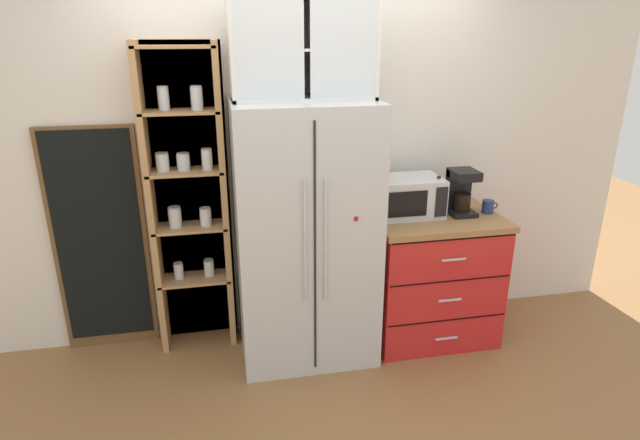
# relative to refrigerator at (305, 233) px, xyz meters

# --- Properties ---
(ground_plane) EXTENTS (10.75, 10.75, 0.00)m
(ground_plane) POSITION_rel_refrigerator_xyz_m (-0.00, -0.01, -0.85)
(ground_plane) COLOR olive
(wall_back_cream) EXTENTS (5.04, 0.10, 2.55)m
(wall_back_cream) POSITION_rel_refrigerator_xyz_m (-0.00, 0.39, 0.42)
(wall_back_cream) COLOR silver
(wall_back_cream) RESTS_ON ground
(refrigerator) EXTENTS (0.88, 0.70, 1.71)m
(refrigerator) POSITION_rel_refrigerator_xyz_m (0.00, 0.00, 0.00)
(refrigerator) COLOR silver
(refrigerator) RESTS_ON ground
(pantry_shelf_column) EXTENTS (0.54, 0.27, 2.04)m
(pantry_shelf_column) POSITION_rel_refrigerator_xyz_m (-0.73, 0.29, 0.20)
(pantry_shelf_column) COLOR brown
(pantry_shelf_column) RESTS_ON ground
(counter_cabinet) EXTENTS (0.88, 0.68, 0.91)m
(counter_cabinet) POSITION_rel_refrigerator_xyz_m (0.90, 0.02, -0.40)
(counter_cabinet) COLOR red
(counter_cabinet) RESTS_ON ground
(microwave) EXTENTS (0.44, 0.33, 0.26)m
(microwave) POSITION_rel_refrigerator_xyz_m (0.72, 0.07, 0.19)
(microwave) COLOR silver
(microwave) RESTS_ON counter_cabinet
(coffee_maker) EXTENTS (0.17, 0.20, 0.31)m
(coffee_maker) POSITION_rel_refrigerator_xyz_m (1.08, 0.02, 0.21)
(coffee_maker) COLOR black
(coffee_maker) RESTS_ON counter_cabinet
(mug_navy) EXTENTS (0.12, 0.08, 0.09)m
(mug_navy) POSITION_rel_refrigerator_xyz_m (1.28, -0.01, 0.10)
(mug_navy) COLOR navy
(mug_navy) RESTS_ON counter_cabinet
(bottle_clear) EXTENTS (0.06, 0.06, 0.24)m
(bottle_clear) POSITION_rel_refrigerator_xyz_m (0.90, 0.02, 0.16)
(bottle_clear) COLOR silver
(bottle_clear) RESTS_ON counter_cabinet
(bottle_amber) EXTENTS (0.06, 0.06, 0.28)m
(bottle_amber) POSITION_rel_refrigerator_xyz_m (0.90, 0.00, 0.18)
(bottle_amber) COLOR brown
(bottle_amber) RESTS_ON counter_cabinet
(upper_cabinet) EXTENTS (0.84, 0.32, 0.57)m
(upper_cabinet) POSITION_rel_refrigerator_xyz_m (-0.00, 0.05, 1.14)
(upper_cabinet) COLOR silver
(upper_cabinet) RESTS_ON refrigerator
(chalkboard_menu) EXTENTS (0.60, 0.04, 1.55)m
(chalkboard_menu) POSITION_rel_refrigerator_xyz_m (-1.32, 0.32, -0.08)
(chalkboard_menu) COLOR brown
(chalkboard_menu) RESTS_ON ground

